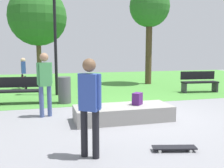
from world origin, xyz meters
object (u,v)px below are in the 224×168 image
(skateboard_by_ledge, at_px, (174,148))
(tree_slender_maple, at_px, (149,8))
(trash_bin, at_px, (65,90))
(skater_performing_trick, at_px, (90,101))
(lamp_post, at_px, (55,31))
(tree_young_birch, at_px, (38,17))
(park_bench_far_right, at_px, (19,90))
(concrete_ledge, at_px, (123,113))
(backpack_on_ledge, at_px, (137,99))
(skater_watching, at_px, (45,80))
(park_bench_by_oak, at_px, (199,81))
(cyclist_on_bicycle, at_px, (24,76))

(skateboard_by_ledge, relative_size, tree_slender_maple, 0.16)
(tree_slender_maple, height_order, trash_bin, tree_slender_maple)
(skater_performing_trick, relative_size, skateboard_by_ledge, 2.06)
(skater_performing_trick, bearing_deg, lamp_post, 92.18)
(tree_slender_maple, height_order, tree_young_birch, tree_slender_maple)
(tree_young_birch, bearing_deg, skateboard_by_ledge, -76.53)
(tree_slender_maple, distance_m, lamp_post, 5.74)
(trash_bin, bearing_deg, park_bench_far_right, 167.11)
(concrete_ledge, distance_m, tree_slender_maple, 8.45)
(tree_young_birch, bearing_deg, backpack_on_ledge, -72.26)
(trash_bin, bearing_deg, skater_watching, -111.01)
(skater_performing_trick, bearing_deg, skateboard_by_ledge, -5.31)
(concrete_ledge, bearing_deg, tree_slender_maple, 61.71)
(concrete_ledge, height_order, backpack_on_ledge, backpack_on_ledge)
(park_bench_by_oak, bearing_deg, park_bench_far_right, -176.18)
(skater_performing_trick, xyz_separation_m, skateboard_by_ledge, (1.53, -0.14, -0.93))
(park_bench_by_oak, bearing_deg, concrete_ledge, -143.18)
(skateboard_by_ledge, distance_m, park_bench_far_right, 6.04)
(tree_slender_maple, xyz_separation_m, cyclist_on_bicycle, (-6.48, -0.23, -3.42))
(park_bench_by_oak, bearing_deg, tree_young_birch, 145.14)
(skater_watching, bearing_deg, park_bench_by_oak, 21.15)
(skateboard_by_ledge, height_order, cyclist_on_bicycle, cyclist_on_bicycle)
(park_bench_far_right, distance_m, lamp_post, 2.87)
(concrete_ledge, distance_m, tree_young_birch, 9.18)
(trash_bin, bearing_deg, skateboard_by_ledge, -71.68)
(skater_watching, xyz_separation_m, trash_bin, (0.65, 1.70, -0.58))
(skateboard_by_ledge, bearing_deg, skater_performing_trick, 174.69)
(lamp_post, bearing_deg, tree_slender_maple, 24.48)
(skateboard_by_ledge, bearing_deg, park_bench_far_right, 121.22)
(skateboard_by_ledge, height_order, tree_slender_maple, tree_slender_maple)
(park_bench_by_oak, height_order, trash_bin, trash_bin)
(backpack_on_ledge, xyz_separation_m, park_bench_by_oak, (4.22, 3.43, -0.07))
(backpack_on_ledge, distance_m, trash_bin, 3.10)
(skateboard_by_ledge, distance_m, tree_slender_maple, 10.22)
(park_bench_by_oak, xyz_separation_m, tree_young_birch, (-6.84, 4.76, 3.14))
(tree_slender_maple, bearing_deg, skater_watching, -134.07)
(skater_watching, height_order, tree_slender_maple, tree_slender_maple)
(backpack_on_ledge, bearing_deg, lamp_post, -112.15)
(tree_young_birch, bearing_deg, park_bench_far_right, -96.83)
(tree_slender_maple, xyz_separation_m, trash_bin, (-4.87, -4.01, -3.59))
(skater_watching, bearing_deg, concrete_ledge, -25.00)
(skater_performing_trick, bearing_deg, skater_watching, 103.49)
(tree_young_birch, xyz_separation_m, trash_bin, (0.90, -5.61, -3.16))
(park_bench_far_right, xyz_separation_m, trash_bin, (1.53, -0.35, -0.02))
(concrete_ledge, bearing_deg, park_bench_far_right, 133.83)
(concrete_ledge, relative_size, park_bench_far_right, 1.55)
(park_bench_far_right, relative_size, lamp_post, 0.38)
(backpack_on_ledge, bearing_deg, tree_young_birch, -118.31)
(tree_slender_maple, relative_size, tree_young_birch, 1.01)
(cyclist_on_bicycle, bearing_deg, backpack_on_ledge, -62.42)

